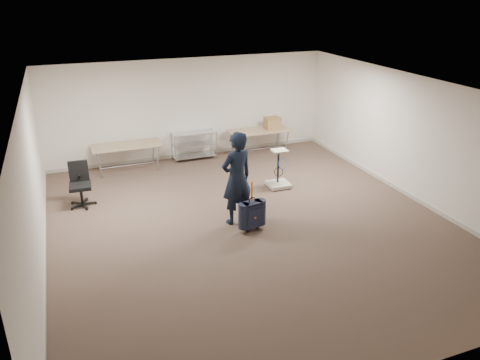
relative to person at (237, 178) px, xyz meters
name	(u,v)px	position (x,y,z in m)	size (l,w,h in m)	color
ground	(250,223)	(0.22, -0.17, -0.98)	(9.00, 9.00, 0.00)	#47362B
room_shell	(227,195)	(0.22, 1.21, -0.93)	(8.00, 9.00, 9.00)	white
folding_table_left	(127,147)	(-1.68, 3.78, -0.31)	(1.80, 0.75, 0.73)	tan
folding_table_right	(259,132)	(2.12, 3.78, -0.31)	(1.80, 0.75, 0.73)	tan
wire_shelf	(194,144)	(0.22, 4.03, -0.54)	(1.22, 0.47, 0.80)	silver
person	(237,178)	(0.00, 0.00, 0.00)	(0.72, 0.47, 1.97)	black
suitcase	(252,214)	(0.15, -0.47, -0.62)	(0.41, 0.28, 1.06)	#161C32
office_chair	(81,193)	(-2.98, 2.00, -0.68)	(0.61, 0.61, 1.00)	black
equipment_cart	(279,177)	(1.61, 1.35, -0.73)	(0.53, 0.53, 0.96)	#ECE8CB
cardboard_box	(272,123)	(2.54, 3.80, -0.09)	(0.44, 0.33, 0.33)	#A0714A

